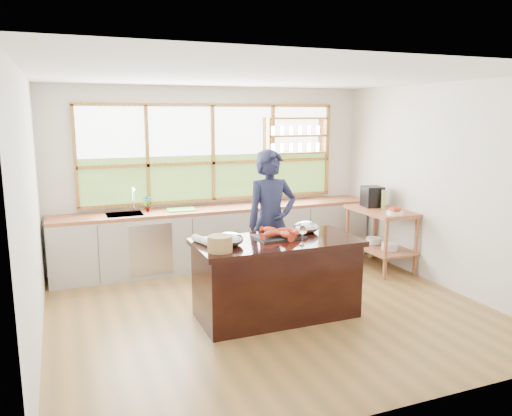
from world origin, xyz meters
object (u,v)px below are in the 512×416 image
cook (271,223)px  wicker_basket (220,244)px  island (276,278)px  espresso_machine (372,197)px

cook → wicker_basket: size_ratio=7.22×
island → wicker_basket: bearing=-163.0°
island → espresso_machine: espresso_machine is taller
wicker_basket → cook: bearing=43.6°
cook → espresso_machine: bearing=15.9°
cook → espresso_machine: size_ratio=5.96×
island → espresso_machine: size_ratio=5.92×
island → cook: size_ratio=0.99×
cook → wicker_basket: cook is taller
espresso_machine → island: bearing=-140.2°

